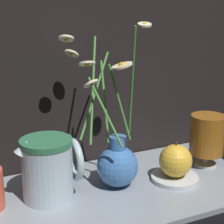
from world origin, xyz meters
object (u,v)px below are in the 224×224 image
(tea_glass, at_px, (207,136))
(orange_fruit, at_px, (176,161))
(vase_with_flowers, at_px, (117,159))
(ceramic_pitcher, at_px, (49,166))

(tea_glass, distance_m, orange_fruit, 0.12)
(tea_glass, xyz_separation_m, orange_fruit, (-0.11, -0.04, -0.03))
(vase_with_flowers, xyz_separation_m, tea_glass, (0.25, 0.00, 0.01))
(ceramic_pitcher, height_order, tea_glass, ceramic_pitcher)
(vase_with_flowers, relative_size, tea_glass, 2.73)
(ceramic_pitcher, relative_size, tea_glass, 1.08)
(ceramic_pitcher, distance_m, orange_fruit, 0.28)
(orange_fruit, bearing_deg, ceramic_pitcher, 171.21)
(ceramic_pitcher, xyz_separation_m, tea_glass, (0.39, -0.01, 0.01))
(ceramic_pitcher, xyz_separation_m, orange_fruit, (0.28, -0.04, -0.02))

